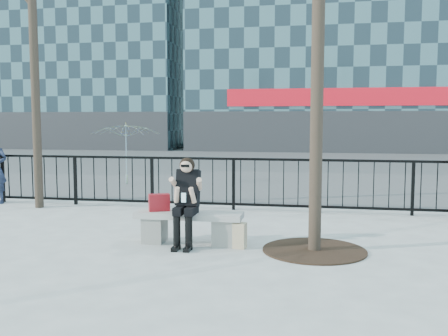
# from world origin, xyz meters

# --- Properties ---
(ground) EXTENTS (120.00, 120.00, 0.00)m
(ground) POSITION_xyz_m (0.00, 0.00, 0.00)
(ground) COLOR #969691
(ground) RESTS_ON ground
(street_surface) EXTENTS (60.00, 23.00, 0.01)m
(street_surface) POSITION_xyz_m (0.00, 15.00, 0.00)
(street_surface) COLOR #474747
(street_surface) RESTS_ON ground
(railing) EXTENTS (14.00, 0.06, 1.10)m
(railing) POSITION_xyz_m (0.00, 3.00, 0.55)
(railing) COLOR black
(railing) RESTS_ON ground
(tree_grate) EXTENTS (1.50, 1.50, 0.02)m
(tree_grate) POSITION_xyz_m (1.90, -0.10, 0.01)
(tree_grate) COLOR black
(tree_grate) RESTS_ON ground
(bench_main) EXTENTS (1.65, 0.46, 0.49)m
(bench_main) POSITION_xyz_m (0.00, 0.00, 0.30)
(bench_main) COLOR slate
(bench_main) RESTS_ON ground
(seated_woman) EXTENTS (0.50, 0.64, 1.34)m
(seated_woman) POSITION_xyz_m (0.00, -0.16, 0.67)
(seated_woman) COLOR black
(seated_woman) RESTS_ON ground
(handbag) EXTENTS (0.35, 0.27, 0.26)m
(handbag) POSITION_xyz_m (-0.48, 0.02, 0.62)
(handbag) COLOR #A2141B
(handbag) RESTS_ON bench_main
(shopping_bag) EXTENTS (0.42, 0.22, 0.38)m
(shopping_bag) POSITION_xyz_m (0.70, -0.11, 0.19)
(shopping_bag) COLOR beige
(shopping_bag) RESTS_ON ground
(vendor_umbrella) EXTENTS (2.57, 2.59, 1.84)m
(vendor_umbrella) POSITION_xyz_m (-3.56, 6.49, 0.92)
(vendor_umbrella) COLOR #CCD32F
(vendor_umbrella) RESTS_ON ground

